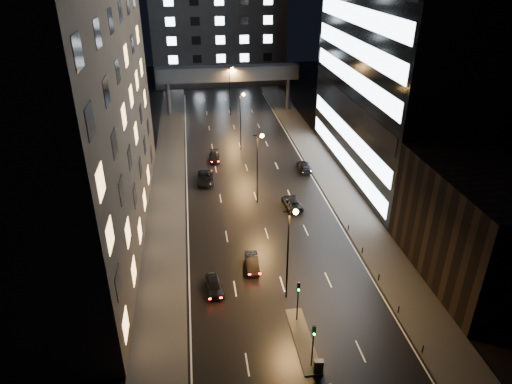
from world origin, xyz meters
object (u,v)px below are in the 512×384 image
car_away_a (214,285)px  car_away_b (252,263)px  utility_cabinet (318,366)px  car_away_c (205,178)px  car_away_d (214,157)px  car_toward_a (292,202)px  car_toward_b (304,166)px

car_away_a → car_away_b: size_ratio=0.98×
car_away_a → utility_cabinet: 14.11m
car_away_b → car_away_c: 22.56m
car_away_b → utility_cabinet: utility_cabinet is taller
car_away_a → utility_cabinet: (7.84, -11.73, 0.12)m
utility_cabinet → car_away_d: bearing=105.7°
car_away_a → car_away_b: car_away_a is taller
car_away_b → car_away_d: bearing=96.7°
car_away_d → car_toward_a: bearing=-59.2°
car_away_a → car_toward_b: 31.99m
car_away_c → utility_cabinet: 37.96m
car_away_b → car_toward_a: 14.82m
car_away_c → car_toward_a: bearing=-37.0°
car_away_b → car_toward_a: bearing=63.0°
car_away_c → car_away_a: bearing=-88.5°
car_toward_a → car_away_c: bearing=-42.9°
car_toward_b → car_away_a: bearing=64.3°
car_toward_a → utility_cabinet: bearing=78.5°
car_away_c → utility_cabinet: size_ratio=4.19×
car_away_a → car_toward_a: (11.68, 16.17, -0.01)m
car_toward_b → utility_cabinet: size_ratio=3.75×
car_away_c → car_toward_a: car_away_c is taller
car_toward_b → car_away_d: bearing=-18.4°
car_away_d → utility_cabinet: bearing=-80.7°
car_away_a → car_away_d: size_ratio=0.89×
car_away_a → car_away_d: (2.15, 33.57, -0.03)m
car_away_d → car_away_a: bearing=-91.5°
car_away_c → car_away_d: 8.31m
car_away_b → car_away_c: bearing=103.0°
utility_cabinet → car_away_b: bearing=111.5°
car_away_b → car_toward_a: size_ratio=0.85×
car_away_d → utility_cabinet: 45.66m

